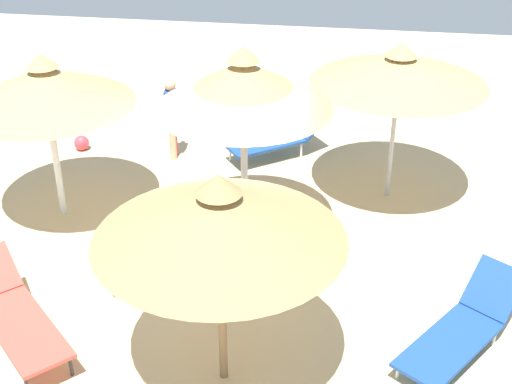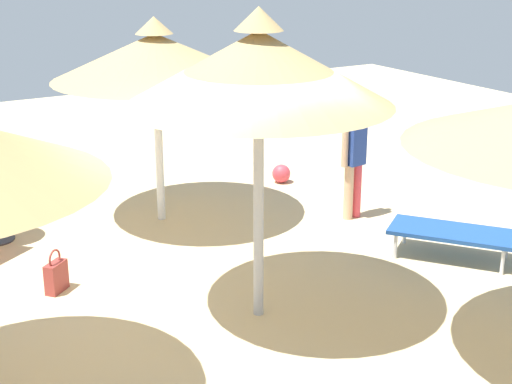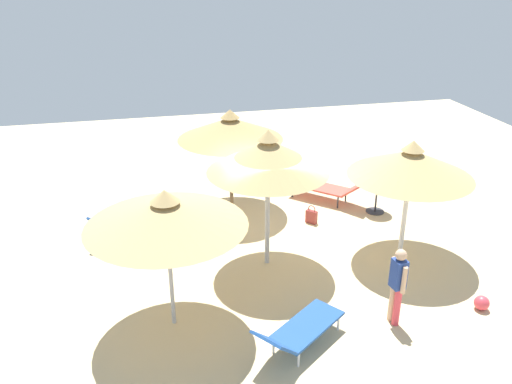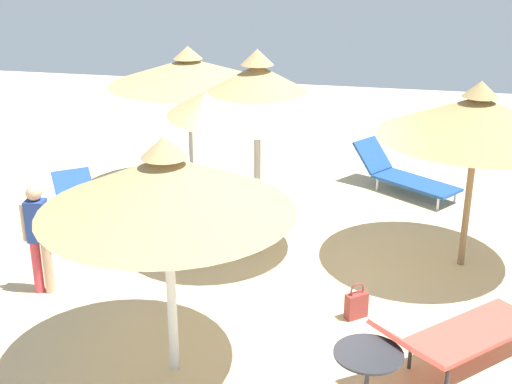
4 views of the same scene
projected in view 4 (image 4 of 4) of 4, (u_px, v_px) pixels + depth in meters
ground at (290, 266)px, 10.40m from camera, size 24.00×24.00×0.10m
parasol_umbrella_back at (257, 89)px, 9.81m from camera, size 2.56×2.56×3.09m
parasol_umbrella_center at (188, 71)px, 12.24m from camera, size 2.82×2.82×2.71m
parasol_umbrella_far_right at (478, 117)px, 9.55m from camera, size 2.74×2.74×2.73m
parasol_umbrella_near_right at (166, 184)px, 7.16m from camera, size 2.70×2.70×2.73m
lounge_chair_near_left at (456, 336)px, 7.79m from camera, size 2.00×2.02×0.83m
lounge_chair_front at (402, 174)px, 13.00m from camera, size 2.06×1.73×0.82m
lounge_chair_far_left at (83, 209)px, 11.29m from camera, size 1.66×1.93×0.79m
person_standing_edge at (39, 234)px, 9.28m from camera, size 0.44×0.25×1.55m
handbag at (356, 304)px, 8.90m from camera, size 0.31×0.29×0.49m
side_table_round at (367, 372)px, 7.03m from camera, size 0.70×0.70×0.74m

